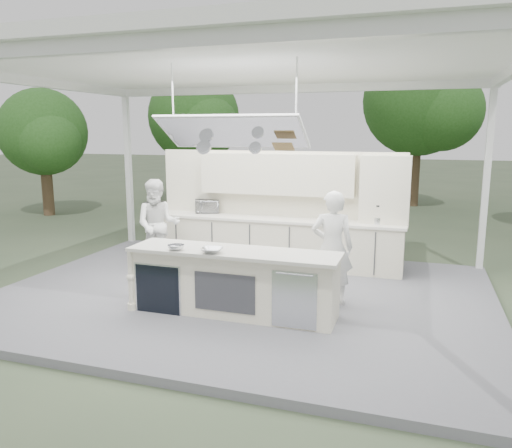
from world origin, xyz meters
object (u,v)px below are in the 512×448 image
(demo_island, at_px, (232,282))
(head_chef, at_px, (332,248))
(back_counter, at_px, (274,241))
(sous_chef, at_px, (158,225))

(demo_island, height_order, head_chef, head_chef)
(back_counter, bearing_deg, head_chef, -52.13)
(sous_chef, bearing_deg, head_chef, -37.55)
(back_counter, relative_size, sous_chef, 2.91)
(demo_island, height_order, sous_chef, sous_chef)
(demo_island, bearing_deg, head_chef, 34.84)
(head_chef, distance_m, sous_chef, 3.60)
(back_counter, height_order, head_chef, head_chef)
(demo_island, bearing_deg, sous_chef, 141.03)
(back_counter, distance_m, sous_chef, 2.30)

